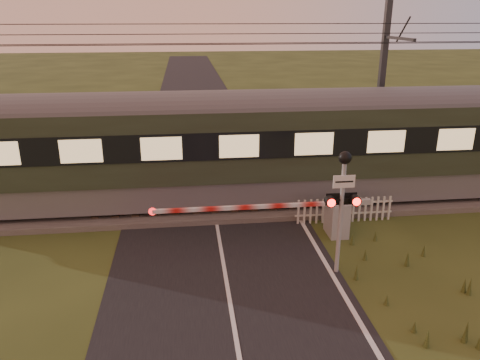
{
  "coord_description": "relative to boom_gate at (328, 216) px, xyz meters",
  "views": [
    {
      "loc": [
        -0.87,
        -8.8,
        6.37
      ],
      "look_at": [
        0.56,
        3.2,
        2.09
      ],
      "focal_mm": 35.0,
      "sensor_mm": 36.0,
      "label": 1
    }
  ],
  "objects": [
    {
      "name": "ground",
      "position": [
        -3.3,
        -3.76,
        -0.62
      ],
      "size": [
        160.0,
        160.0,
        0.0
      ],
      "primitive_type": "plane",
      "color": "#2D3815",
      "rests_on": "ground"
    },
    {
      "name": "crossing_signal",
      "position": [
        -0.39,
        -2.19,
        1.64
      ],
      "size": [
        0.84,
        0.35,
        3.29
      ],
      "color": "gray",
      "rests_on": "ground"
    },
    {
      "name": "picket_fence",
      "position": [
        0.82,
        0.84,
        -0.2
      ],
      "size": [
        3.24,
        0.07,
        0.83
      ],
      "color": "silver",
      "rests_on": "ground"
    },
    {
      "name": "catenary_mast",
      "position": [
        3.45,
        4.96,
        3.0
      ],
      "size": [
        0.22,
        2.46,
        6.98
      ],
      "color": "#2D2D30",
      "rests_on": "ground"
    },
    {
      "name": "boom_gate",
      "position": [
        0.0,
        0.0,
        0.0
      ],
      "size": [
        6.63,
        0.86,
        1.14
      ],
      "color": "gray",
      "rests_on": "ground"
    },
    {
      "name": "road",
      "position": [
        -3.28,
        -4.0,
        -0.61
      ],
      "size": [
        6.0,
        140.0,
        0.03
      ],
      "color": "black",
      "rests_on": "ground"
    },
    {
      "name": "track_bed",
      "position": [
        -3.3,
        2.74,
        -0.56
      ],
      "size": [
        140.0,
        3.4,
        0.39
      ],
      "color": "#47423D",
      "rests_on": "ground"
    },
    {
      "name": "overhead_wires",
      "position": [
        -3.3,
        2.74,
        5.1
      ],
      "size": [
        120.0,
        0.62,
        0.62
      ],
      "color": "black",
      "rests_on": "ground"
    }
  ]
}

